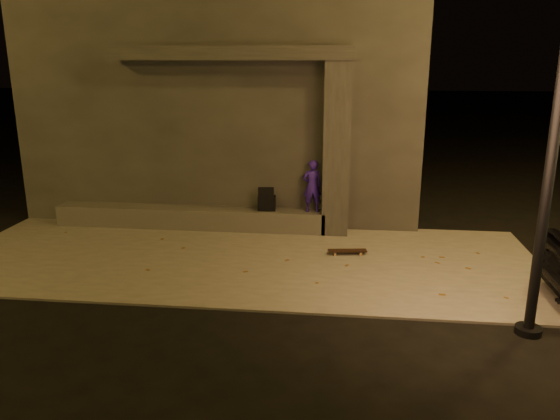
# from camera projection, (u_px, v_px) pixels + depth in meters

# --- Properties ---
(ground) EXTENTS (120.00, 120.00, 0.00)m
(ground) POSITION_uv_depth(u_px,v_px,m) (219.00, 305.00, 8.44)
(ground) COLOR black
(ground) RESTS_ON ground
(sidewalk) EXTENTS (11.00, 4.40, 0.04)m
(sidewalk) POSITION_uv_depth(u_px,v_px,m) (243.00, 258.00, 10.34)
(sidewalk) COLOR slate
(sidewalk) RESTS_ON ground
(building) EXTENTS (9.00, 5.10, 5.22)m
(building) POSITION_uv_depth(u_px,v_px,m) (234.00, 101.00, 14.06)
(building) COLOR #353331
(building) RESTS_ON ground
(ledge) EXTENTS (6.00, 0.55, 0.45)m
(ledge) POSITION_uv_depth(u_px,v_px,m) (190.00, 217.00, 12.12)
(ledge) COLOR #595650
(ledge) RESTS_ON sidewalk
(column) EXTENTS (0.55, 0.55, 3.60)m
(column) POSITION_uv_depth(u_px,v_px,m) (337.00, 150.00, 11.34)
(column) COLOR #353331
(column) RESTS_ON sidewalk
(canopy) EXTENTS (5.00, 0.70, 0.28)m
(canopy) POSITION_uv_depth(u_px,v_px,m) (231.00, 53.00, 11.11)
(canopy) COLOR #353331
(canopy) RESTS_ON column
(skateboarder) EXTENTS (0.46, 0.36, 1.13)m
(skateboarder) POSITION_uv_depth(u_px,v_px,m) (312.00, 186.00, 11.61)
(skateboarder) COLOR #2F1798
(skateboarder) RESTS_ON ledge
(backpack) EXTENTS (0.40, 0.27, 0.53)m
(backpack) POSITION_uv_depth(u_px,v_px,m) (267.00, 202.00, 11.82)
(backpack) COLOR black
(backpack) RESTS_ON ledge
(skateboard) EXTENTS (0.76, 0.29, 0.08)m
(skateboard) POSITION_uv_depth(u_px,v_px,m) (347.00, 251.00, 10.47)
(skateboard) COLOR black
(skateboard) RESTS_ON sidewalk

